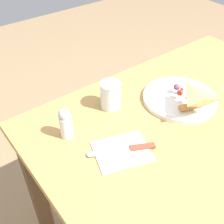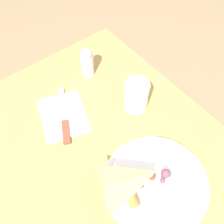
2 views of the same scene
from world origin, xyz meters
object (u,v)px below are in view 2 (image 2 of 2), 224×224
object	(u,v)px
milk_glass	(136,97)
salt_shaker	(87,62)
plate_pizza	(154,183)
butter_knife	(64,117)
dining_table	(120,216)
napkin_folded	(64,115)

from	to	relation	value
milk_glass	salt_shaker	distance (m)	0.20
plate_pizza	butter_knife	bearing A→B (deg)	12.52
dining_table	salt_shaker	xyz separation A→B (m)	(0.40, -0.18, 0.17)
dining_table	plate_pizza	bearing A→B (deg)	-100.59
milk_glass	butter_knife	bearing A→B (deg)	64.59
dining_table	milk_glass	distance (m)	0.34
dining_table	plate_pizza	xyz separation A→B (m)	(-0.02, -0.09, 0.13)
butter_knife	milk_glass	bearing A→B (deg)	-87.79
dining_table	plate_pizza	world-z (taller)	plate_pizza
butter_knife	salt_shaker	xyz separation A→B (m)	(0.10, -0.16, 0.05)
napkin_folded	salt_shaker	world-z (taller)	salt_shaker
milk_glass	napkin_folded	xyz separation A→B (m)	(0.10, 0.19, -0.04)
napkin_folded	milk_glass	bearing A→B (deg)	-118.24
milk_glass	butter_knife	world-z (taller)	milk_glass
dining_table	plate_pizza	size ratio (longest dim) A/B	4.17
napkin_folded	dining_table	bearing A→B (deg)	174.98
salt_shaker	dining_table	bearing A→B (deg)	155.32
dining_table	butter_knife	xyz separation A→B (m)	(0.29, -0.02, 0.12)
plate_pizza	butter_knife	xyz separation A→B (m)	(0.31, 0.07, -0.01)
milk_glass	salt_shaker	size ratio (longest dim) A/B	0.91
plate_pizza	milk_glass	size ratio (longest dim) A/B	2.71
plate_pizza	milk_glass	bearing A→B (deg)	-30.17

